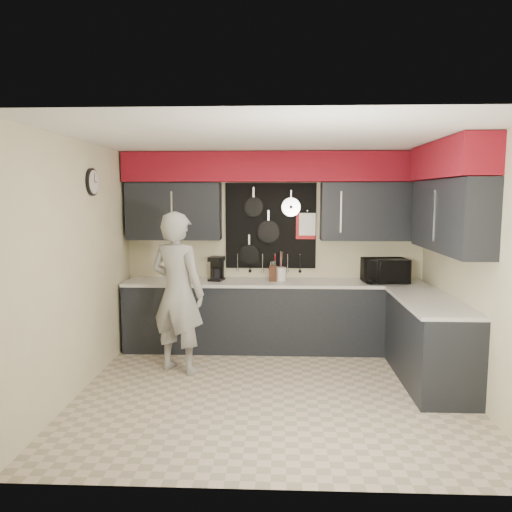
{
  "coord_description": "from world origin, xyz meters",
  "views": [
    {
      "loc": [
        0.03,
        -5.0,
        2.04
      ],
      "look_at": [
        -0.2,
        0.5,
        1.37
      ],
      "focal_mm": 35.0,
      "sensor_mm": 36.0,
      "label": 1
    }
  ],
  "objects_px": {
    "knife_block": "(273,273)",
    "utensil_crock": "(281,274)",
    "microwave": "(385,271)",
    "person": "(178,292)",
    "coffee_maker": "(217,268)"
  },
  "relations": [
    {
      "from": "utensil_crock",
      "to": "person",
      "type": "xyz_separation_m",
      "value": [
        -1.19,
        -0.91,
        -0.08
      ]
    },
    {
      "from": "microwave",
      "to": "utensil_crock",
      "type": "relative_size",
      "value": 3.16
    },
    {
      "from": "utensil_crock",
      "to": "coffee_maker",
      "type": "distance_m",
      "value": 0.85
    },
    {
      "from": "knife_block",
      "to": "utensil_crock",
      "type": "xyz_separation_m",
      "value": [
        0.1,
        0.06,
        -0.02
      ]
    },
    {
      "from": "person",
      "to": "knife_block",
      "type": "bearing_deg",
      "value": -117.87
    },
    {
      "from": "knife_block",
      "to": "utensil_crock",
      "type": "distance_m",
      "value": 0.12
    },
    {
      "from": "coffee_maker",
      "to": "person",
      "type": "relative_size",
      "value": 0.17
    },
    {
      "from": "microwave",
      "to": "coffee_maker",
      "type": "distance_m",
      "value": 2.18
    },
    {
      "from": "utensil_crock",
      "to": "person",
      "type": "distance_m",
      "value": 1.5
    },
    {
      "from": "person",
      "to": "microwave",
      "type": "bearing_deg",
      "value": -138.11
    },
    {
      "from": "microwave",
      "to": "utensil_crock",
      "type": "bearing_deg",
      "value": 170.69
    },
    {
      "from": "person",
      "to": "utensil_crock",
      "type": "bearing_deg",
      "value": -118.49
    },
    {
      "from": "knife_block",
      "to": "utensil_crock",
      "type": "relative_size",
      "value": 1.18
    },
    {
      "from": "utensil_crock",
      "to": "person",
      "type": "bearing_deg",
      "value": -142.45
    },
    {
      "from": "coffee_maker",
      "to": "knife_block",
      "type": "bearing_deg",
      "value": 9.99
    }
  ]
}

